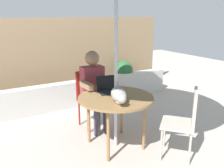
{
  "coord_description": "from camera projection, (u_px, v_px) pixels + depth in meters",
  "views": [
    {
      "loc": [
        -1.61,
        -2.61,
        1.78
      ],
      "look_at": [
        0.0,
        0.1,
        0.88
      ],
      "focal_mm": 39.18,
      "sensor_mm": 36.0,
      "label": 1
    }
  ],
  "objects": [
    {
      "name": "fence_back",
      "position": [
        57.0,
        59.0,
        5.17
      ],
      "size": [
        5.13,
        0.08,
        1.71
      ],
      "primitive_type": "cube",
      "color": "#937756",
      "rests_on": "ground"
    },
    {
      "name": "planter_wall_low",
      "position": [
        70.0,
        95.0,
        4.79
      ],
      "size": [
        4.62,
        0.2,
        0.52
      ],
      "primitive_type": "cube",
      "color": "beige",
      "rests_on": "ground"
    },
    {
      "name": "laptop",
      "position": [
        108.0,
        87.0,
        3.44
      ],
      "size": [
        0.33,
        0.29,
        0.21
      ],
      "color": "black",
      "rests_on": "patio_table"
    },
    {
      "name": "chair_empty",
      "position": [
        185.0,
        118.0,
        3.02
      ],
      "size": [
        0.56,
        0.56,
        0.91
      ],
      "color": "#B2A899",
      "rests_on": "ground"
    },
    {
      "name": "cat",
      "position": [
        119.0,
        95.0,
        3.03
      ],
      "size": [
        0.35,
        0.6,
        0.17
      ],
      "color": "gray",
      "rests_on": "patio_table"
    },
    {
      "name": "ground_plane",
      "position": [
        116.0,
        145.0,
        3.44
      ],
      "size": [
        14.0,
        14.0,
        0.0
      ],
      "primitive_type": "plane",
      "color": "#ADA399"
    },
    {
      "name": "patio_table",
      "position": [
        116.0,
        101.0,
        3.26
      ],
      "size": [
        1.01,
        1.01,
        0.73
      ],
      "color": "olive",
      "rests_on": "ground"
    },
    {
      "name": "potted_plant_near_fence",
      "position": [
        124.0,
        75.0,
        5.58
      ],
      "size": [
        0.41,
        0.41,
        0.77
      ],
      "color": "#33383D",
      "rests_on": "ground"
    },
    {
      "name": "chair_occupied",
      "position": [
        90.0,
        94.0,
        3.94
      ],
      "size": [
        0.4,
        0.4,
        0.91
      ],
      "color": "maroon",
      "rests_on": "ground"
    },
    {
      "name": "person_seated",
      "position": [
        94.0,
        86.0,
        3.77
      ],
      "size": [
        0.48,
        0.48,
        1.25
      ],
      "color": "maroon",
      "rests_on": "ground"
    }
  ]
}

